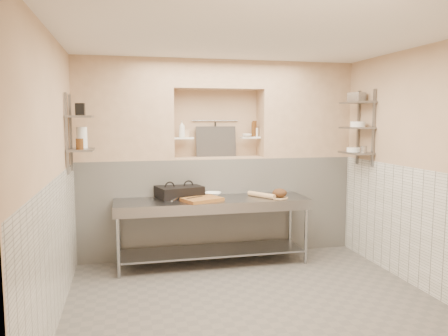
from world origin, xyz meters
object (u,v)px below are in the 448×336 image
object	(u,v)px
rolling_pin	(261,195)
bread_loaf	(280,193)
bowl_alcove	(247,135)
panini_press	(179,192)
jug_left	(82,138)
mixing_bowl	(213,194)
bottle_soap	(182,129)
cutting_board	(202,199)
prep_table	(212,218)

from	to	relation	value
rolling_pin	bread_loaf	xyz separation A→B (m)	(0.22, -0.11, 0.04)
bowl_alcove	bread_loaf	bearing A→B (deg)	-66.40
panini_press	jug_left	size ratio (longest dim) A/B	2.59
mixing_bowl	bread_loaf	bearing A→B (deg)	-22.20
bottle_soap	rolling_pin	bearing A→B (deg)	-29.19
panini_press	jug_left	xyz separation A→B (m)	(-1.23, -0.21, 0.76)
cutting_board	bowl_alcove	size ratio (longest dim) A/B	3.41
panini_press	bottle_soap	world-z (taller)	bottle_soap
panini_press	bread_loaf	distance (m)	1.37
rolling_pin	jug_left	distance (m)	2.47
panini_press	cutting_board	distance (m)	0.42
rolling_pin	bread_loaf	world-z (taller)	bread_loaf
panini_press	bread_loaf	size ratio (longest dim) A/B	3.39
prep_table	panini_press	world-z (taller)	panini_press
mixing_bowl	bread_loaf	size ratio (longest dim) A/B	1.16
mixing_bowl	rolling_pin	size ratio (longest dim) A/B	0.52
prep_table	rolling_pin	bearing A→B (deg)	-1.65
bread_loaf	jug_left	size ratio (longest dim) A/B	0.77
prep_table	jug_left	bearing A→B (deg)	179.76
cutting_board	bottle_soap	world-z (taller)	bottle_soap
bread_loaf	bowl_alcove	bearing A→B (deg)	113.60
panini_press	cutting_board	bearing A→B (deg)	-66.30
mixing_bowl	jug_left	size ratio (longest dim) A/B	0.89
mixing_bowl	rolling_pin	xyz separation A→B (m)	(0.63, -0.24, 0.01)
panini_press	bread_loaf	xyz separation A→B (m)	(1.33, -0.35, -0.01)
prep_table	panini_press	distance (m)	0.58
mixing_bowl	panini_press	bearing A→B (deg)	-179.61
panini_press	bowl_alcove	size ratio (longest dim) A/B	4.72
panini_press	mixing_bowl	world-z (taller)	panini_press
bottle_soap	bread_loaf	bearing A→B (deg)	-28.72
prep_table	bowl_alcove	distance (m)	1.36
cutting_board	bread_loaf	bearing A→B (deg)	-1.22
cutting_board	mixing_bowl	world-z (taller)	mixing_bowl
cutting_board	mixing_bowl	distance (m)	0.39
bowl_alcove	jug_left	size ratio (longest dim) A/B	0.55
bread_loaf	jug_left	world-z (taller)	jug_left
panini_press	cutting_board	world-z (taller)	panini_press
prep_table	cutting_board	bearing A→B (deg)	-145.93
bowl_alcove	jug_left	distance (m)	2.33
panini_press	bread_loaf	bearing A→B (deg)	-29.74
mixing_bowl	rolling_pin	distance (m)	0.67
prep_table	bowl_alcove	bearing A→B (deg)	39.74
prep_table	bread_loaf	bearing A→B (deg)	-8.24
bottle_soap	bowl_alcove	world-z (taller)	bottle_soap
bottle_soap	panini_press	bearing A→B (deg)	-104.82
mixing_bowl	bread_loaf	world-z (taller)	bread_loaf
prep_table	rolling_pin	size ratio (longest dim) A/B	5.80
bread_loaf	bottle_soap	xyz separation A→B (m)	(-1.24, 0.68, 0.86)
prep_table	mixing_bowl	bearing A→B (deg)	76.65
cutting_board	bottle_soap	bearing A→B (deg)	104.68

